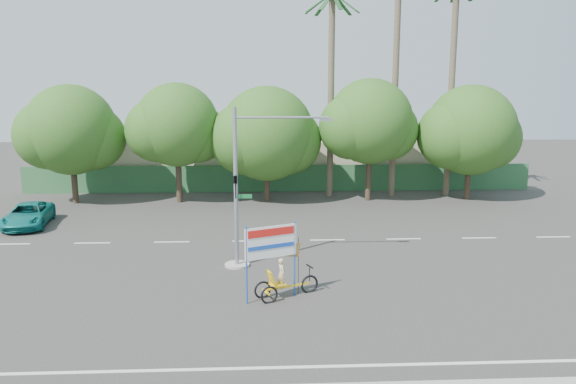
{
  "coord_description": "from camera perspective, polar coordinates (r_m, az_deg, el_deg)",
  "views": [
    {
      "loc": [
        -1.38,
        -19.92,
        7.93
      ],
      "look_at": [
        -0.28,
        3.09,
        3.5
      ],
      "focal_mm": 35.0,
      "sensor_mm": 36.0,
      "label": 1
    }
  ],
  "objects": [
    {
      "name": "ground",
      "position": [
        21.49,
        1.16,
        -10.78
      ],
      "size": [
        120.0,
        120.0,
        0.0
      ],
      "primitive_type": "plane",
      "color": "#33302D",
      "rests_on": "ground"
    },
    {
      "name": "fence",
      "position": [
        42.02,
        -0.82,
        1.4
      ],
      "size": [
        38.0,
        0.08,
        2.0
      ],
      "primitive_type": "cube",
      "color": "#336B3D",
      "rests_on": "ground"
    },
    {
      "name": "building_left",
      "position": [
        47.1,
        -13.29,
        3.37
      ],
      "size": [
        12.0,
        8.0,
        4.0
      ],
      "primitive_type": "cube",
      "color": "beige",
      "rests_on": "ground"
    },
    {
      "name": "building_right",
      "position": [
        47.27,
        8.74,
        3.31
      ],
      "size": [
        14.0,
        8.0,
        3.6
      ],
      "primitive_type": "cube",
      "color": "beige",
      "rests_on": "ground"
    },
    {
      "name": "tree_far_left",
      "position": [
        40.11,
        -21.25,
        5.63
      ],
      "size": [
        7.14,
        6.0,
        7.96
      ],
      "color": "#473828",
      "rests_on": "ground"
    },
    {
      "name": "tree_left",
      "position": [
        38.45,
        -11.28,
        6.4
      ],
      "size": [
        6.66,
        5.6,
        8.07
      ],
      "color": "#473828",
      "rests_on": "ground"
    },
    {
      "name": "tree_center",
      "position": [
        38.08,
        -2.25,
        5.66
      ],
      "size": [
        7.62,
        6.4,
        7.85
      ],
      "color": "#473828",
      "rests_on": "ground"
    },
    {
      "name": "tree_right",
      "position": [
        38.72,
        8.24,
        6.79
      ],
      "size": [
        6.9,
        5.8,
        8.36
      ],
      "color": "#473828",
      "rests_on": "ground"
    },
    {
      "name": "tree_far_right",
      "position": [
        40.67,
        17.99,
        5.73
      ],
      "size": [
        7.38,
        6.2,
        7.94
      ],
      "color": "#473828",
      "rests_on": "ground"
    },
    {
      "name": "palm_tall",
      "position": [
        40.6,
        10.97,
        14.28
      ],
      "size": [
        3.73,
        3.79,
        17.45
      ],
      "color": "#70604C",
      "rests_on": "ground"
    },
    {
      "name": "palm_mid",
      "position": [
        41.66,
        16.4,
        12.48
      ],
      "size": [
        3.73,
        3.79,
        15.45
      ],
      "color": "#70604C",
      "rests_on": "ground"
    },
    {
      "name": "palm_short",
      "position": [
        39.73,
        4.42,
        12.2
      ],
      "size": [
        3.73,
        3.79,
        14.45
      ],
      "color": "#70604C",
      "rests_on": "ground"
    },
    {
      "name": "traffic_signal",
      "position": [
        24.44,
        -4.6,
        -0.98
      ],
      "size": [
        4.72,
        1.1,
        7.0
      ],
      "color": "gray",
      "rests_on": "ground"
    },
    {
      "name": "trike_billboard",
      "position": [
        21.14,
        -1.01,
        -7.69
      ],
      "size": [
        2.8,
        1.42,
        2.97
      ],
      "rotation": [
        0.0,
        0.0,
        0.41
      ],
      "color": "black",
      "rests_on": "ground"
    },
    {
      "name": "pickup_truck",
      "position": [
        35.05,
        -24.88,
        -2.13
      ],
      "size": [
        2.82,
        4.94,
        1.3
      ],
      "primitive_type": "imported",
      "rotation": [
        0.0,
        0.0,
        0.15
      ],
      "color": "#117771",
      "rests_on": "ground"
    }
  ]
}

